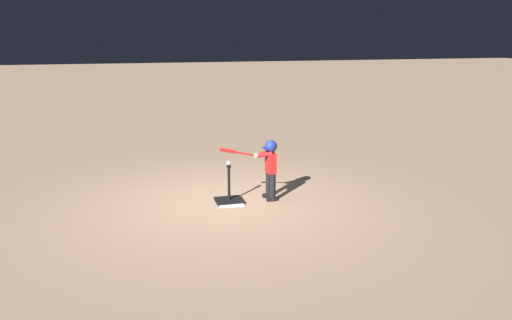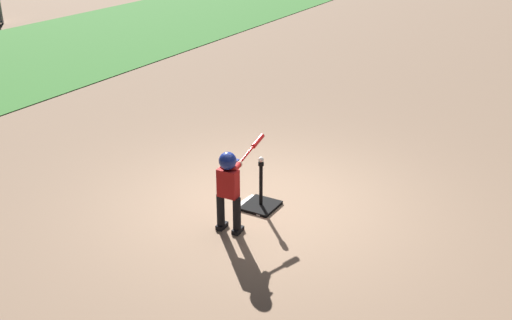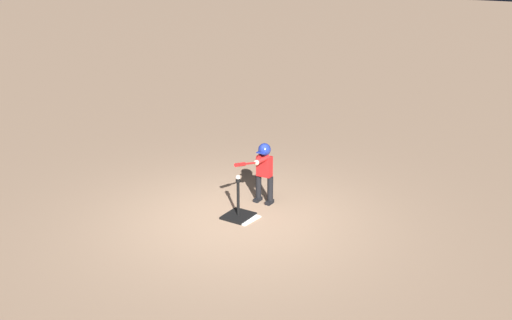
{
  "view_description": "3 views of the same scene",
  "coord_description": "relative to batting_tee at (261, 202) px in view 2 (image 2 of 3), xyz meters",
  "views": [
    {
      "loc": [
        1.67,
        8.19,
        2.89
      ],
      "look_at": [
        -0.5,
        0.27,
        0.81
      ],
      "focal_mm": 35.0,
      "sensor_mm": 36.0,
      "label": 1
    },
    {
      "loc": [
        -6.41,
        -3.57,
        3.88
      ],
      "look_at": [
        -0.09,
        0.03,
        0.68
      ],
      "focal_mm": 42.0,
      "sensor_mm": 36.0,
      "label": 2
    },
    {
      "loc": [
        7.37,
        5.0,
        4.25
      ],
      "look_at": [
        -0.53,
        0.02,
        0.89
      ],
      "focal_mm": 42.0,
      "sensor_mm": 36.0,
      "label": 3
    }
  ],
  "objects": [
    {
      "name": "batting_tee",
      "position": [
        0.0,
        0.0,
        0.0
      ],
      "size": [
        0.48,
        0.43,
        0.67
      ],
      "color": "black",
      "rests_on": "ground_plane"
    },
    {
      "name": "home_plate",
      "position": [
        -0.01,
        0.08,
        -0.07
      ],
      "size": [
        0.48,
        0.48,
        0.02
      ],
      "primitive_type": "cube",
      "rotation": [
        0.0,
        0.0,
        -0.09
      ],
      "color": "white",
      "rests_on": "ground_plane"
    },
    {
      "name": "ground_plane",
      "position": [
        0.09,
        0.05,
        -0.08
      ],
      "size": [
        90.0,
        90.0,
        0.0
      ],
      "primitive_type": "plane",
      "color": "#93755B"
    },
    {
      "name": "baseball",
      "position": [
        0.0,
        -0.0,
        0.63
      ],
      "size": [
        0.07,
        0.07,
        0.07
      ],
      "primitive_type": "sphere",
      "color": "white",
      "rests_on": "batting_tee"
    },
    {
      "name": "batter_child",
      "position": [
        -0.72,
        0.04,
        0.6
      ],
      "size": [
        1.03,
        0.34,
        1.08
      ],
      "color": "black",
      "rests_on": "ground_plane"
    }
  ]
}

